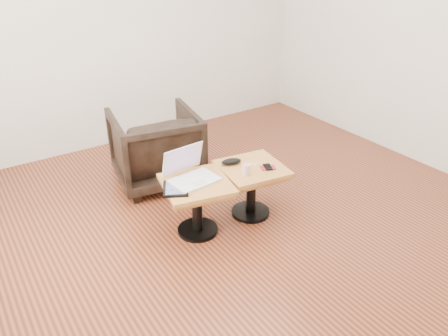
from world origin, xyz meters
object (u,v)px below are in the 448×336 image
side_table_left (197,195)px  armchair (156,147)px  striped_cup (246,170)px  laptop (191,173)px  side_table_right (252,179)px

side_table_left → armchair: size_ratio=0.76×
striped_cup → armchair: (-0.28, 1.07, -0.15)m
side_table_left → striped_cup: 0.44m
side_table_left → laptop: laptop is taller
armchair → side_table_left: bearing=93.6°
striped_cup → side_table_right: bearing=33.8°
armchair → side_table_right: bearing=122.8°
side_table_left → striped_cup: (0.40, -0.11, 0.16)m
laptop → side_table_right: bearing=-16.1°
side_table_right → side_table_left: bearing=-175.2°
laptop → armchair: bearing=76.9°
laptop → striped_cup: bearing=-30.0°
side_table_right → laptop: 0.56m
side_table_left → striped_cup: bearing=-4.4°
striped_cup → armchair: size_ratio=0.12×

